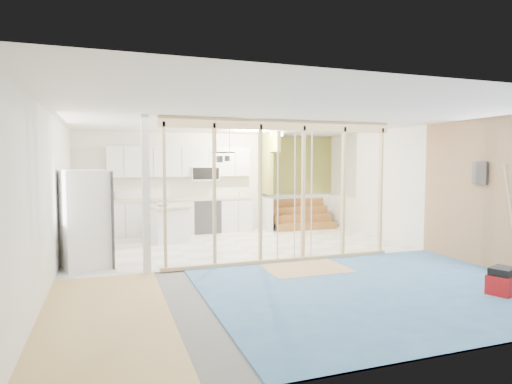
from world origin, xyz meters
name	(u,v)px	position (x,y,z in m)	size (l,w,h in m)	color
room	(267,192)	(0.00, 0.00, 1.30)	(7.01, 8.01, 2.61)	slate
floor_overlays	(269,262)	(0.07, 0.06, 0.01)	(7.00, 8.00, 0.03)	white
stud_frame	(255,177)	(-0.22, 0.00, 1.58)	(4.66, 0.14, 2.60)	#CBB67C
base_cabinets	(155,219)	(-1.61, 3.36, 0.47)	(4.45, 2.24, 0.93)	silver
upper_cabinets	(183,163)	(-0.84, 3.82, 1.82)	(3.60, 0.41, 0.85)	silver
green_partition	(289,195)	(2.04, 3.66, 0.94)	(2.25, 1.51, 2.60)	olive
pot_rack	(223,155)	(-0.31, 1.89, 2.00)	(0.52, 0.52, 0.72)	black
sheathing_panel	(512,196)	(3.48, -2.00, 1.30)	(0.02, 4.00, 2.60)	tan
electrical_panel	(480,173)	(3.43, -1.40, 1.65)	(0.04, 0.30, 0.40)	#3C3C41
ceiling_light	(277,134)	(1.40, 3.00, 2.54)	(0.32, 0.32, 0.08)	#FFEABF
fridge	(86,220)	(-3.05, 0.72, 0.85)	(0.92, 0.89, 1.71)	white
island	(168,224)	(-1.40, 2.70, 0.42)	(1.06, 1.06, 0.85)	silver
bowl	(163,205)	(-1.52, 2.57, 0.88)	(0.28, 0.28, 0.07)	silver
soap_bottle_a	(116,194)	(-2.50, 3.74, 1.07)	(0.11, 0.11, 0.29)	#9DA4AF
soap_bottle_b	(241,192)	(0.70, 3.79, 1.03)	(0.09, 0.09, 0.20)	white
toolbox	(502,282)	(2.45, -2.76, 0.19)	(0.49, 0.43, 0.39)	#A60F12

